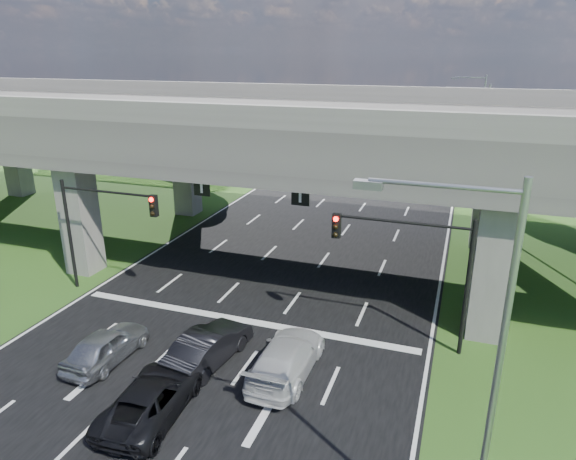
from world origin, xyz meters
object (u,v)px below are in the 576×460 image
Objects in this scene: streetlight_far at (477,142)px; car_trailing at (152,398)px; streetlight_beyond at (477,117)px; signal_left at (100,218)px; car_dark at (209,346)px; streetlight_near at (479,364)px; signal_right at (415,257)px; car_white at (286,357)px; car_silver at (106,346)px.

streetlight_far is 2.05× the size of car_trailing.
car_trailing is (-10.22, -43.71, -5.14)m from streetlight_beyond.
car_dark is (8.09, -4.08, -3.41)m from signal_left.
streetlight_near is at bearing -90.00° from streetlight_far.
car_trailing is (-7.95, -7.65, -3.48)m from signal_right.
signal_right is 0.60× the size of streetlight_near.
car_white is (-6.57, -39.86, -5.08)m from streetlight_beyond.
car_silver is (-11.61, -5.38, -3.45)m from signal_right.
car_silver is (-13.89, -25.44, -5.11)m from streetlight_far.
streetlight_far and streetlight_beyond have the same top height.
car_dark is 3.59m from car_trailing.
car_dark is (-7.56, -4.08, -3.41)m from signal_right.
streetlight_near is at bearing -29.02° from signal_left.
signal_left reaches higher than car_trailing.
car_trailing is (-0.39, -3.57, -0.07)m from car_dark.
signal_right is 10.33m from streetlight_near.
streetlight_far is at bearing 48.22° from signal_left.
car_white is at bearing 136.92° from streetlight_near.
car_silver is 0.92× the size of car_dark.
signal_right is 1.23× the size of car_trailing.
car_white is (-4.30, -3.80, -3.42)m from signal_right.
streetlight_near is 1.00× the size of streetlight_far.
signal_right is 1.33× the size of car_dark.
streetlight_near is 10.33m from car_white.
streetlight_near reaches higher than car_white.
streetlight_beyond is 2.21× the size of car_dark.
streetlight_far is at bearing 83.53° from signal_right.
signal_left is 1.17× the size of car_white.
streetlight_far reaches higher than signal_right.
signal_right is at bearing -140.04° from car_trailing.
car_silver is at bearing -53.13° from signal_left.
signal_right reaches higher than car_white.
car_white reaches higher than car_trailing.
signal_right reaches higher than car_trailing.
car_white is at bearing -137.44° from car_trailing.
streetlight_beyond is (0.00, 46.00, 0.00)m from streetlight_near.
streetlight_near is at bearing 157.01° from car_dark.
signal_right is at bearing -93.61° from streetlight_beyond.
car_dark is (-9.83, -24.14, -5.07)m from streetlight_far.
car_dark is 3.28m from car_white.
streetlight_far is 2.41× the size of car_silver.
car_white is (-6.57, 6.14, -5.08)m from streetlight_near.
streetlight_beyond is at bearing -107.00° from car_silver.
streetlight_far is 25.26m from car_white.
signal_left reaches higher than car_dark.
streetlight_far reaches higher than car_white.
car_white is 1.05× the size of car_trailing.
car_dark reaches higher than car_trailing.
car_trailing is (-10.22, 2.29, -5.14)m from streetlight_near.
car_silver is at bearing 25.59° from car_dark.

